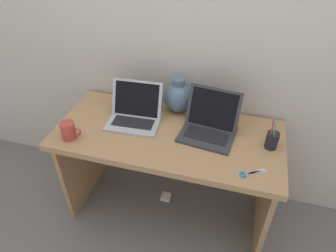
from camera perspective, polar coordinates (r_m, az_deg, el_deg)
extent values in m
plane|color=slate|center=(2.31, 0.00, -15.17)|extent=(6.00, 6.00, 0.00)
cube|color=beige|center=(1.84, 3.05, 17.31)|extent=(4.40, 0.04, 2.40)
cube|color=#AD7F51|center=(1.80, 0.00, -1.76)|extent=(1.34, 0.61, 0.04)
cube|color=#AD7F51|center=(2.25, -15.72, -5.94)|extent=(0.03, 0.52, 0.68)
cube|color=#AD7F51|center=(2.03, 17.83, -12.58)|extent=(0.03, 0.52, 0.68)
cube|color=#B2B2B7|center=(1.87, -6.35, 0.84)|extent=(0.33, 0.27, 0.01)
cube|color=black|center=(1.87, -6.37, 1.06)|extent=(0.26, 0.16, 0.00)
cube|color=#B2B2B7|center=(1.87, -5.88, 5.03)|extent=(0.32, 0.12, 0.22)
cube|color=black|center=(1.87, -5.88, 5.03)|extent=(0.28, 0.10, 0.19)
cube|color=#333338|center=(1.78, 7.38, -1.53)|extent=(0.33, 0.29, 0.01)
cube|color=black|center=(1.78, 7.40, -1.31)|extent=(0.26, 0.18, 0.00)
cube|color=#333338|center=(1.77, 8.47, 3.18)|extent=(0.32, 0.13, 0.24)
cube|color=black|center=(1.77, 8.47, 3.18)|extent=(0.28, 0.12, 0.21)
ellipsoid|color=slate|center=(1.93, 1.99, 5.42)|extent=(0.18, 0.18, 0.19)
cylinder|color=slate|center=(1.87, 2.06, 8.25)|extent=(0.08, 0.08, 0.05)
cylinder|color=#B23D33|center=(1.81, -18.19, -0.80)|extent=(0.08, 0.08, 0.10)
torus|color=#B23D33|center=(1.78, -16.77, -0.96)|extent=(0.06, 0.01, 0.06)
cylinder|color=black|center=(1.76, 18.92, -2.57)|extent=(0.07, 0.07, 0.10)
cylinder|color=#D83359|center=(1.72, 18.87, -1.14)|extent=(0.02, 0.03, 0.15)
cylinder|color=#4CA566|center=(1.71, 19.27, -1.34)|extent=(0.02, 0.01, 0.16)
cube|color=#B7B7BC|center=(1.62, 16.34, -8.21)|extent=(0.09, 0.07, 0.00)
cube|color=#B7B7BC|center=(1.62, 16.42, -8.33)|extent=(0.10, 0.05, 0.00)
torus|color=#338CBF|center=(1.58, 13.95, -9.00)|extent=(0.04, 0.04, 0.01)
torus|color=#338CBF|center=(1.59, 13.77, -8.73)|extent=(0.04, 0.03, 0.01)
cube|color=white|center=(2.35, -0.38, -13.15)|extent=(0.07, 0.07, 0.03)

